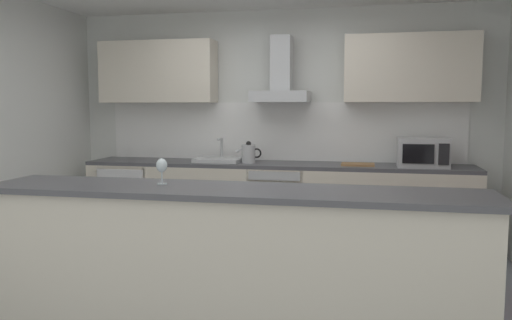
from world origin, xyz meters
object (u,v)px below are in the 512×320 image
at_px(sink, 219,159).
at_px(wine_glass, 162,166).
at_px(kettle, 249,153).
at_px(microwave, 423,152).
at_px(range_hood, 281,81).
at_px(oven, 278,203).
at_px(refrigerator, 132,201).
at_px(chopping_board, 358,164).

distance_m(sink, wine_glass, 2.23).
bearing_deg(kettle, microwave, 0.18).
xyz_separation_m(sink, range_hood, (0.68, 0.12, 0.86)).
relative_size(microwave, sink, 1.00).
bearing_deg(kettle, oven, 5.89).
distance_m(oven, range_hood, 1.33).
height_order(kettle, range_hood, range_hood).
distance_m(refrigerator, sink, 1.17).
relative_size(refrigerator, range_hood, 1.18).
relative_size(oven, refrigerator, 0.94).
xyz_separation_m(refrigerator, microwave, (3.22, -0.03, 0.62)).
xyz_separation_m(range_hood, chopping_board, (0.84, -0.15, -0.88)).
xyz_separation_m(microwave, range_hood, (-1.49, 0.16, 0.74)).
xyz_separation_m(oven, sink, (-0.68, 0.01, 0.47)).
bearing_deg(microwave, refrigerator, 179.55).
relative_size(microwave, chopping_board, 1.47).
bearing_deg(wine_glass, refrigerator, 120.38).
height_order(refrigerator, range_hood, range_hood).
distance_m(microwave, sink, 2.17).
bearing_deg(range_hood, microwave, -6.04).
bearing_deg(wine_glass, microwave, 48.28).
bearing_deg(oven, microwave, -1.07).
xyz_separation_m(oven, microwave, (1.49, -0.03, 0.59)).
relative_size(oven, wine_glass, 4.50).
height_order(range_hood, wine_glass, range_hood).
bearing_deg(oven, refrigerator, -179.91).
height_order(microwave, sink, microwave).
xyz_separation_m(refrigerator, range_hood, (1.73, 0.13, 1.36)).
bearing_deg(range_hood, refrigerator, -175.63).
height_order(oven, refrigerator, oven).
bearing_deg(kettle, refrigerator, 178.74).
xyz_separation_m(refrigerator, chopping_board, (2.57, -0.02, 0.49)).
height_order(oven, chopping_board, chopping_board).
distance_m(sink, range_hood, 1.10).
relative_size(refrigerator, kettle, 2.94).
relative_size(sink, range_hood, 0.69).
distance_m(kettle, chopping_board, 1.17).
height_order(sink, range_hood, range_hood).
bearing_deg(kettle, chopping_board, 0.49).
relative_size(kettle, wine_glass, 1.62).
bearing_deg(range_hood, kettle, -153.43).
distance_m(oven, chopping_board, 0.96).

